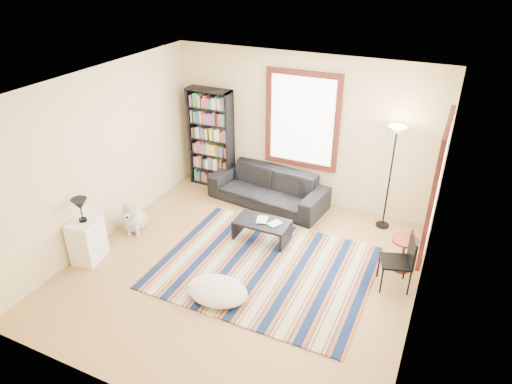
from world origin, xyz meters
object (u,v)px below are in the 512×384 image
at_px(coffee_table, 262,230).
at_px(side_table, 403,254).
at_px(floor_cushion, 217,291).
at_px(white_cabinet, 87,240).
at_px(floor_lamp, 390,179).
at_px(sofa, 268,188).
at_px(dog, 134,215).
at_px(folding_chair, 396,262).
at_px(bookshelf, 211,139).

distance_m(coffee_table, side_table, 2.26).
distance_m(floor_cushion, white_cabinet, 2.28).
xyz_separation_m(floor_lamp, white_cabinet, (-4.00, -2.92, -0.58)).
bearing_deg(side_table, floor_lamp, 114.05).
relative_size(floor_lamp, white_cabinet, 2.66).
distance_m(sofa, dog, 2.50).
bearing_deg(white_cabinet, folding_chair, 6.79).
distance_m(bookshelf, folding_chair, 4.39).
distance_m(bookshelf, dog, 2.25).
height_order(sofa, white_cabinet, white_cabinet).
xyz_separation_m(folding_chair, white_cabinet, (-4.45, -1.34, -0.08)).
distance_m(floor_lamp, side_table, 1.38).
bearing_deg(floor_lamp, coffee_table, -143.79).
bearing_deg(dog, floor_cushion, -46.53).
bearing_deg(bookshelf, side_table, -17.63).
distance_m(coffee_table, floor_lamp, 2.31).
bearing_deg(coffee_table, floor_lamp, 36.21).
relative_size(floor_cushion, floor_lamp, 0.48).
distance_m(floor_lamp, folding_chair, 1.71).
bearing_deg(floor_lamp, folding_chair, -74.21).
distance_m(coffee_table, floor_cushion, 1.58).
bearing_deg(sofa, bookshelf, 176.21).
bearing_deg(white_cabinet, side_table, 11.89).
xyz_separation_m(coffee_table, dog, (-2.11, -0.66, 0.13)).
bearing_deg(sofa, coffee_table, -63.35).
height_order(bookshelf, floor_cushion, bookshelf).
bearing_deg(dog, sofa, 24.19).
bearing_deg(dog, bookshelf, 57.83).
distance_m(white_cabinet, dog, 0.98).
height_order(floor_lamp, folding_chair, floor_lamp).
relative_size(coffee_table, floor_cushion, 1.02).
bearing_deg(bookshelf, floor_cushion, -59.31).
bearing_deg(dog, floor_lamp, 3.44).
xyz_separation_m(sofa, bookshelf, (-1.36, 0.27, 0.67)).
xyz_separation_m(coffee_table, folding_chair, (2.21, -0.29, 0.25)).
height_order(coffee_table, floor_lamp, floor_lamp).
height_order(floor_cushion, white_cabinet, white_cabinet).
bearing_deg(coffee_table, bookshelf, 140.62).
bearing_deg(folding_chair, side_table, 66.17).
height_order(bookshelf, floor_lamp, bookshelf).
height_order(bookshelf, side_table, bookshelf).
relative_size(sofa, folding_chair, 2.61).
distance_m(folding_chair, white_cabinet, 4.65).
relative_size(coffee_table, folding_chair, 1.05).
height_order(coffee_table, folding_chair, folding_chair).
distance_m(side_table, dog, 4.44).
bearing_deg(coffee_table, white_cabinet, -143.99).
distance_m(bookshelf, floor_cushion, 3.64).
bearing_deg(floor_lamp, floor_cushion, -121.25).
relative_size(sofa, white_cabinet, 3.20).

